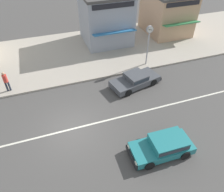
# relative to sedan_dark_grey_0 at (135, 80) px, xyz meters

# --- Properties ---
(ground_plane) EXTENTS (160.00, 160.00, 0.00)m
(ground_plane) POSITION_rel_sedan_dark_grey_0_xyz_m (-5.83, -3.08, -0.53)
(ground_plane) COLOR #4C4947
(lane_centre_stripe) EXTENTS (50.40, 0.14, 0.01)m
(lane_centre_stripe) POSITION_rel_sedan_dark_grey_0_xyz_m (-5.83, -3.08, -0.53)
(lane_centre_stripe) COLOR silver
(lane_centre_stripe) RESTS_ON ground
(kerb_strip) EXTENTS (68.00, 10.00, 0.15)m
(kerb_strip) POSITION_rel_sedan_dark_grey_0_xyz_m (-5.83, 6.74, -0.46)
(kerb_strip) COLOR #ADA393
(kerb_strip) RESTS_ON ground
(sedan_dark_grey_0) EXTENTS (4.42, 2.59, 1.06)m
(sedan_dark_grey_0) POSITION_rel_sedan_dark_grey_0_xyz_m (0.00, 0.00, 0.00)
(sedan_dark_grey_0) COLOR #47494F
(sedan_dark_grey_0) RESTS_ON ground
(hatchback_teal_1) EXTENTS (3.77, 1.85, 1.10)m
(hatchback_teal_1) POSITION_rel_sedan_dark_grey_0_xyz_m (-1.11, -6.59, 0.05)
(hatchback_teal_1) COLOR teal
(hatchback_teal_1) RESTS_ON ground
(street_clock) EXTENTS (0.60, 0.22, 3.63)m
(street_clock) POSITION_rel_sedan_dark_grey_0_xyz_m (2.17, 2.49, 2.27)
(street_clock) COLOR #9E9EA3
(street_clock) RESTS_ON kerb_strip
(pedestrian_near_clock) EXTENTS (0.34, 0.34, 1.71)m
(pedestrian_near_clock) POSITION_rel_sedan_dark_grey_0_xyz_m (-9.79, 2.39, 0.62)
(pedestrian_near_clock) COLOR #232838
(pedestrian_near_clock) RESTS_ON kerb_strip
(shopfront_corner_warung) EXTENTS (4.50, 6.10, 4.45)m
(shopfront_corner_warung) POSITION_rel_sedan_dark_grey_0_xyz_m (7.37, 8.36, 1.85)
(shopfront_corner_warung) COLOR tan
(shopfront_corner_warung) RESTS_ON kerb_strip
(shopfront_mid_block) EXTENTS (4.80, 5.65, 4.94)m
(shopfront_mid_block) POSITION_rel_sedan_dark_grey_0_xyz_m (0.17, 8.35, 2.09)
(shopfront_mid_block) COLOR #999EA8
(shopfront_mid_block) RESTS_ON kerb_strip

